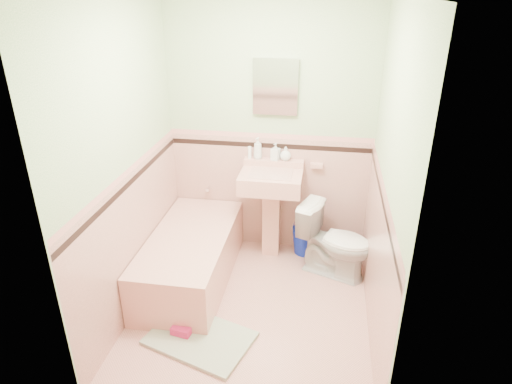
# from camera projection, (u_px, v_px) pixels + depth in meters

# --- Properties ---
(floor) EXTENTS (2.20, 2.20, 0.00)m
(floor) POSITION_uv_depth(u_px,v_px,m) (251.00, 308.00, 3.90)
(floor) COLOR #D99B8E
(floor) RESTS_ON ground
(wall_back) EXTENTS (2.50, 0.00, 2.50)m
(wall_back) POSITION_uv_depth(u_px,v_px,m) (270.00, 132.00, 4.36)
(wall_back) COLOR #EDE4C1
(wall_back) RESTS_ON ground
(wall_front) EXTENTS (2.50, 0.00, 2.50)m
(wall_front) POSITION_uv_depth(u_px,v_px,m) (216.00, 255.00, 2.39)
(wall_front) COLOR #EDE4C1
(wall_front) RESTS_ON ground
(wall_left) EXTENTS (0.00, 2.50, 2.50)m
(wall_left) POSITION_uv_depth(u_px,v_px,m) (126.00, 168.00, 3.52)
(wall_left) COLOR #EDE4C1
(wall_left) RESTS_ON ground
(wall_right) EXTENTS (0.00, 2.50, 2.50)m
(wall_right) POSITION_uv_depth(u_px,v_px,m) (387.00, 184.00, 3.23)
(wall_right) COLOR #EDE4C1
(wall_right) RESTS_ON ground
(wainscot_back) EXTENTS (2.00, 0.00, 2.00)m
(wainscot_back) POSITION_uv_depth(u_px,v_px,m) (269.00, 193.00, 4.62)
(wainscot_back) COLOR #DCA093
(wainscot_back) RESTS_ON ground
(wainscot_front) EXTENTS (2.00, 0.00, 2.00)m
(wainscot_front) POSITION_uv_depth(u_px,v_px,m) (220.00, 346.00, 2.68)
(wainscot_front) COLOR #DCA093
(wainscot_front) RESTS_ON ground
(wainscot_left) EXTENTS (0.00, 2.20, 2.20)m
(wainscot_left) POSITION_uv_depth(u_px,v_px,m) (136.00, 239.00, 3.79)
(wainscot_left) COLOR #DCA093
(wainscot_left) RESTS_ON ground
(wainscot_right) EXTENTS (0.00, 2.20, 2.20)m
(wainscot_right) POSITION_uv_depth(u_px,v_px,m) (375.00, 260.00, 3.51)
(wainscot_right) COLOR #DCA093
(wainscot_right) RESTS_ON ground
(accent_back) EXTENTS (2.00, 0.00, 2.00)m
(accent_back) POSITION_uv_depth(u_px,v_px,m) (270.00, 146.00, 4.40)
(accent_back) COLOR black
(accent_back) RESTS_ON ground
(accent_front) EXTENTS (2.00, 0.00, 2.00)m
(accent_front) POSITION_uv_depth(u_px,v_px,m) (217.00, 273.00, 2.46)
(accent_front) COLOR black
(accent_front) RESTS_ON ground
(accent_left) EXTENTS (0.00, 2.20, 2.20)m
(accent_left) POSITION_uv_depth(u_px,v_px,m) (130.00, 183.00, 3.57)
(accent_left) COLOR black
(accent_left) RESTS_ON ground
(accent_right) EXTENTS (0.00, 2.20, 2.20)m
(accent_right) POSITION_uv_depth(u_px,v_px,m) (382.00, 200.00, 3.29)
(accent_right) COLOR black
(accent_right) RESTS_ON ground
(cap_back) EXTENTS (2.00, 0.00, 2.00)m
(cap_back) POSITION_uv_depth(u_px,v_px,m) (270.00, 136.00, 4.36)
(cap_back) COLOR #D98E85
(cap_back) RESTS_ON ground
(cap_front) EXTENTS (2.00, 0.00, 2.00)m
(cap_front) POSITION_uv_depth(u_px,v_px,m) (217.00, 258.00, 2.42)
(cap_front) COLOR #D98E85
(cap_front) RESTS_ON ground
(cap_left) EXTENTS (0.00, 2.20, 2.20)m
(cap_left) POSITION_uv_depth(u_px,v_px,m) (128.00, 172.00, 3.53)
(cap_left) COLOR #D98E85
(cap_left) RESTS_ON ground
(cap_right) EXTENTS (0.00, 2.20, 2.20)m
(cap_right) POSITION_uv_depth(u_px,v_px,m) (384.00, 188.00, 3.25)
(cap_right) COLOR #D98E85
(cap_right) RESTS_ON ground
(bathtub) EXTENTS (0.70, 1.50, 0.45)m
(bathtub) POSITION_uv_depth(u_px,v_px,m) (191.00, 259.00, 4.20)
(bathtub) COLOR tan
(bathtub) RESTS_ON floor
(tub_faucet) EXTENTS (0.04, 0.12, 0.04)m
(tub_faucet) POSITION_uv_depth(u_px,v_px,m) (209.00, 188.00, 4.67)
(tub_faucet) COLOR silver
(tub_faucet) RESTS_ON wall_back
(sink) EXTENTS (0.59, 0.49, 0.93)m
(sink) POSITION_uv_depth(u_px,v_px,m) (271.00, 215.00, 4.47)
(sink) COLOR tan
(sink) RESTS_ON floor
(sink_faucet) EXTENTS (0.02, 0.02, 0.10)m
(sink_faucet) POSITION_uv_depth(u_px,v_px,m) (273.00, 165.00, 4.39)
(sink_faucet) COLOR silver
(sink_faucet) RESTS_ON sink
(medicine_cabinet) EXTENTS (0.40, 0.04, 0.50)m
(medicine_cabinet) POSITION_uv_depth(u_px,v_px,m) (276.00, 87.00, 4.14)
(medicine_cabinet) COLOR white
(medicine_cabinet) RESTS_ON wall_back
(soap_dish) EXTENTS (0.12, 0.07, 0.04)m
(soap_dish) POSITION_uv_depth(u_px,v_px,m) (317.00, 165.00, 4.38)
(soap_dish) COLOR tan
(soap_dish) RESTS_ON wall_back
(soap_bottle_left) EXTENTS (0.11, 0.11, 0.22)m
(soap_bottle_left) POSITION_uv_depth(u_px,v_px,m) (258.00, 148.00, 4.38)
(soap_bottle_left) COLOR #B2B2B2
(soap_bottle_left) RESTS_ON sink
(soap_bottle_mid) EXTENTS (0.10, 0.10, 0.17)m
(soap_bottle_mid) POSITION_uv_depth(u_px,v_px,m) (276.00, 152.00, 4.37)
(soap_bottle_mid) COLOR #B2B2B2
(soap_bottle_mid) RESTS_ON sink
(soap_bottle_right) EXTENTS (0.12, 0.12, 0.14)m
(soap_bottle_right) POSITION_uv_depth(u_px,v_px,m) (286.00, 154.00, 4.36)
(soap_bottle_right) COLOR #B2B2B2
(soap_bottle_right) RESTS_ON sink
(tube) EXTENTS (0.04, 0.04, 0.12)m
(tube) POSITION_uv_depth(u_px,v_px,m) (250.00, 152.00, 4.42)
(tube) COLOR white
(tube) RESTS_ON sink
(toilet) EXTENTS (0.78, 0.61, 0.70)m
(toilet) POSITION_uv_depth(u_px,v_px,m) (335.00, 241.00, 4.24)
(toilet) COLOR white
(toilet) RESTS_ON floor
(bucket) EXTENTS (0.28, 0.28, 0.28)m
(bucket) POSITION_uv_depth(u_px,v_px,m) (305.00, 240.00, 4.66)
(bucket) COLOR #0B21AB
(bucket) RESTS_ON floor
(bath_mat) EXTENTS (0.91, 0.75, 0.03)m
(bath_mat) POSITION_uv_depth(u_px,v_px,m) (200.00, 338.00, 3.54)
(bath_mat) COLOR gray
(bath_mat) RESTS_ON floor
(shoe) EXTENTS (0.17, 0.10, 0.06)m
(shoe) POSITION_uv_depth(u_px,v_px,m) (181.00, 331.00, 3.55)
(shoe) COLOR #BF1E59
(shoe) RESTS_ON bath_mat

